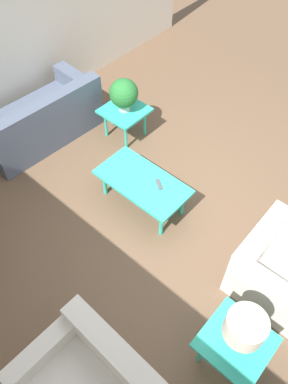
{
  "coord_description": "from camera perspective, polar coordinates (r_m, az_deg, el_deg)",
  "views": [
    {
      "loc": [
        -1.59,
        2.41,
        3.83
      ],
      "look_at": [
        0.19,
        0.41,
        0.55
      ],
      "focal_mm": 35.0,
      "sensor_mm": 36.0,
      "label": 1
    }
  ],
  "objects": [
    {
      "name": "ground_plane",
      "position": [
        4.79,
        5.0,
        -2.48
      ],
      "size": [
        14.0,
        14.0,
        0.0
      ],
      "primitive_type": "plane",
      "color": "brown"
    },
    {
      "name": "wall_right",
      "position": [
        5.79,
        -20.43,
        22.58
      ],
      "size": [
        0.12,
        7.2,
        2.7
      ],
      "color": "silver",
      "rests_on": "ground_plane"
    },
    {
      "name": "sofa",
      "position": [
        5.69,
        -15.56,
        10.46
      ],
      "size": [
        0.97,
        1.79,
        0.81
      ],
      "rotation": [
        0.0,
        0.0,
        1.52
      ],
      "color": "#4C566B",
      "rests_on": "ground_plane"
    },
    {
      "name": "armchair",
      "position": [
        4.22,
        19.92,
        -11.06
      ],
      "size": [
        0.88,
        0.9,
        0.72
      ],
      "rotation": [
        0.0,
        0.0,
        -1.56
      ],
      "color": "silver",
      "rests_on": "ground_plane"
    },
    {
      "name": "coffee_table",
      "position": [
        4.53,
        -0.23,
        1.33
      ],
      "size": [
        1.14,
        0.6,
        0.44
      ],
      "color": "#2DB79E",
      "rests_on": "ground_plane"
    },
    {
      "name": "side_table_plant",
      "position": [
        5.46,
        -2.95,
        11.94
      ],
      "size": [
        0.59,
        0.59,
        0.47
      ],
      "color": "#2DB79E",
      "rests_on": "ground_plane"
    },
    {
      "name": "side_table_lamp",
      "position": [
        3.67,
        13.75,
        -21.55
      ],
      "size": [
        0.59,
        0.59,
        0.47
      ],
      "color": "#2DB79E",
      "rests_on": "ground_plane"
    },
    {
      "name": "potted_plant",
      "position": [
        5.26,
        -3.1,
        14.72
      ],
      "size": [
        0.4,
        0.4,
        0.48
      ],
      "color": "#B2ADA3",
      "rests_on": "side_table_plant"
    },
    {
      "name": "table_lamp",
      "position": [
        3.3,
        15.1,
        -19.4
      ],
      "size": [
        0.34,
        0.34,
        0.48
      ],
      "color": "red",
      "rests_on": "side_table_lamp"
    },
    {
      "name": "remote_control",
      "position": [
        4.45,
        2.29,
        1.2
      ],
      "size": [
        0.16,
        0.12,
        0.02
      ],
      "color": "#4C4C51",
      "rests_on": "coffee_table"
    }
  ]
}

